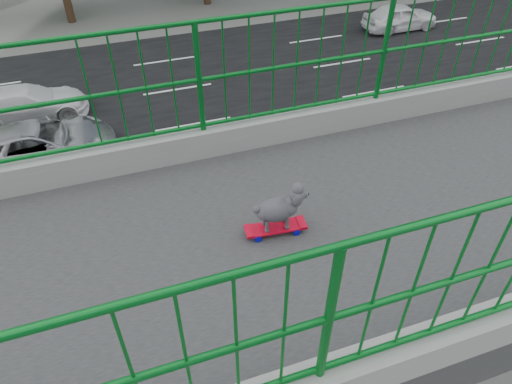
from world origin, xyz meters
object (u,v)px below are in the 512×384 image
at_px(poodle, 279,208).
at_px(car_5, 495,171).
at_px(car_6, 308,147).
at_px(skateboard, 275,228).
at_px(car_3, 27,103).
at_px(car_2, 38,144).
at_px(car_4, 400,17).

distance_m(poodle, car_5, 13.21).
bearing_deg(car_6, skateboard, -27.90).
bearing_deg(skateboard, car_6, 157.88).
distance_m(skateboard, car_3, 17.35).
bearing_deg(car_6, car_3, -125.05).
relative_size(poodle, car_6, 0.09).
height_order(car_5, car_6, car_5).
bearing_deg(poodle, car_6, 158.01).
height_order(poodle, car_2, poodle).
xyz_separation_m(car_2, car_6, (3.20, 8.65, 0.03)).
distance_m(car_3, car_4, 19.08).
distance_m(skateboard, poodle, 0.23).
relative_size(car_2, car_6, 0.96).
height_order(car_4, car_6, car_6).
bearing_deg(car_5, car_4, 160.03).
bearing_deg(skateboard, car_4, 148.01).
height_order(car_2, car_3, car_2).
bearing_deg(car_5, car_6, -122.46).
bearing_deg(car_4, car_5, 160.03).
height_order(car_3, car_6, car_6).
bearing_deg(car_4, poodle, 142.28).
bearing_deg(poodle, car_3, -158.75).
bearing_deg(car_4, skateboard, 142.23).
bearing_deg(poodle, car_2, -156.98).
distance_m(car_2, car_6, 9.23).
bearing_deg(car_3, car_6, -125.05).
relative_size(car_3, car_6, 0.85).
height_order(car_2, car_4, car_2).
bearing_deg(car_4, car_6, 134.76).
bearing_deg(poodle, skateboard, -90.00).
bearing_deg(skateboard, car_2, -157.08).
relative_size(car_2, car_5, 1.07).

